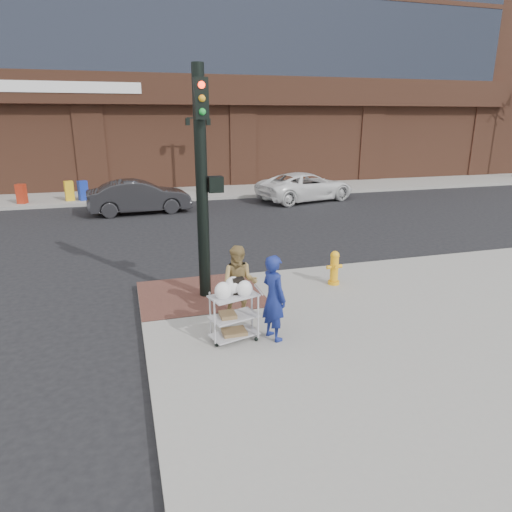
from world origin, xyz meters
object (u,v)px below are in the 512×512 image
object	(u,v)px
lamp_post	(199,146)
pedestrian_tan	(240,283)
woman_blue	(274,298)
utility_cart	(234,312)
sedan_dark	(139,197)
minivan_white	(306,187)
fire_hydrant	(334,267)
traffic_signal_pole	(203,179)

from	to	relation	value
lamp_post	pedestrian_tan	world-z (taller)	lamp_post
woman_blue	utility_cart	world-z (taller)	woman_blue
utility_cart	pedestrian_tan	bearing A→B (deg)	69.13
sedan_dark	minivan_white	xyz separation A→B (m)	(8.28, 0.90, -0.02)
sedan_dark	lamp_post	bearing A→B (deg)	-42.36
woman_blue	utility_cart	bearing A→B (deg)	59.59
sedan_dark	minivan_white	bearing A→B (deg)	-87.72
lamp_post	fire_hydrant	bearing A→B (deg)	-87.51
traffic_signal_pole	utility_cart	xyz separation A→B (m)	(0.09, -2.29, -2.14)
traffic_signal_pole	utility_cart	size ratio (longest dim) A/B	4.21
lamp_post	traffic_signal_pole	distance (m)	15.43
traffic_signal_pole	sedan_dark	xyz separation A→B (m)	(-0.97, 10.89, -2.10)
woman_blue	fire_hydrant	xyz separation A→B (m)	(2.34, 2.30, -0.37)
woman_blue	fire_hydrant	size ratio (longest dim) A/B	1.90
traffic_signal_pole	pedestrian_tan	distance (m)	2.42
traffic_signal_pole	pedestrian_tan	size ratio (longest dim) A/B	3.26
utility_cart	traffic_signal_pole	bearing A→B (deg)	92.31
utility_cart	woman_blue	bearing A→B (deg)	-11.94
lamp_post	pedestrian_tan	bearing A→B (deg)	-97.03
sedan_dark	utility_cart	world-z (taller)	sedan_dark
traffic_signal_pole	minivan_white	bearing A→B (deg)	58.18
fire_hydrant	traffic_signal_pole	bearing A→B (deg)	177.43
minivan_white	lamp_post	bearing A→B (deg)	40.47
traffic_signal_pole	fire_hydrant	xyz separation A→B (m)	(3.14, -0.14, -2.25)
lamp_post	fire_hydrant	distance (m)	15.52
minivan_white	woman_blue	bearing A→B (deg)	141.29
fire_hydrant	utility_cart	bearing A→B (deg)	-144.84
sedan_dark	utility_cart	distance (m)	13.22
woman_blue	fire_hydrant	world-z (taller)	woman_blue
lamp_post	minivan_white	world-z (taller)	lamp_post
sedan_dark	utility_cart	xyz separation A→B (m)	(1.06, -13.18, -0.04)
lamp_post	utility_cart	xyz separation A→B (m)	(-2.38, -17.52, -1.93)
woman_blue	sedan_dark	xyz separation A→B (m)	(-1.77, 13.33, -0.23)
lamp_post	utility_cart	bearing A→B (deg)	-97.75
woman_blue	pedestrian_tan	xyz separation A→B (m)	(-0.38, 1.02, -0.04)
lamp_post	minivan_white	bearing A→B (deg)	-35.40
woman_blue	minivan_white	distance (m)	15.65
woman_blue	minivan_white	size ratio (longest dim) A/B	0.32
lamp_post	fire_hydrant	world-z (taller)	lamp_post
lamp_post	sedan_dark	bearing A→B (deg)	-128.42
lamp_post	traffic_signal_pole	size ratio (longest dim) A/B	0.80
pedestrian_tan	sedan_dark	distance (m)	12.38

